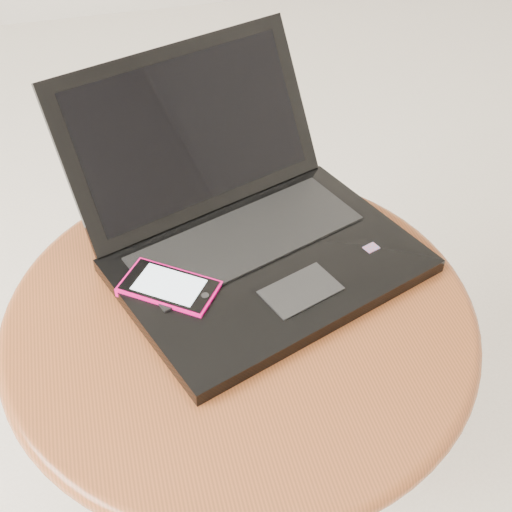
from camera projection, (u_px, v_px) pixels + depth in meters
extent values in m
plane|color=beige|center=(265.00, 460.00, 1.19)|extent=(4.00, 4.00, 0.00)
cylinder|color=#512E19|center=(244.00, 492.00, 1.13)|extent=(0.33, 0.33, 0.03)
cylinder|color=#512E19|center=(243.00, 416.00, 0.99)|extent=(0.09, 0.09, 0.41)
cylinder|color=brown|center=(240.00, 314.00, 0.84)|extent=(0.55, 0.55, 0.03)
torus|color=brown|center=(240.00, 314.00, 0.84)|extent=(0.58, 0.58, 0.03)
cube|color=black|center=(269.00, 266.00, 0.87)|extent=(0.43, 0.37, 0.02)
cube|color=black|center=(246.00, 238.00, 0.90)|extent=(0.33, 0.21, 0.00)
cube|color=black|center=(301.00, 290.00, 0.82)|extent=(0.11, 0.08, 0.00)
cube|color=red|center=(371.00, 248.00, 0.88)|extent=(0.02, 0.02, 0.00)
cube|color=black|center=(192.00, 130.00, 0.91)|extent=(0.38, 0.23, 0.20)
cube|color=black|center=(193.00, 130.00, 0.90)|extent=(0.33, 0.19, 0.17)
cube|color=black|center=(176.00, 299.00, 0.83)|extent=(0.13, 0.12, 0.01)
cube|color=#AE0E5B|center=(139.00, 282.00, 0.85)|extent=(0.04, 0.05, 0.00)
cube|color=#F1066B|center=(169.00, 289.00, 0.83)|extent=(0.13, 0.12, 0.01)
cube|color=black|center=(169.00, 285.00, 0.83)|extent=(0.12, 0.11, 0.00)
cube|color=silver|center=(169.00, 285.00, 0.83)|extent=(0.09, 0.09, 0.00)
cylinder|color=black|center=(205.00, 295.00, 0.81)|extent=(0.01, 0.01, 0.00)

